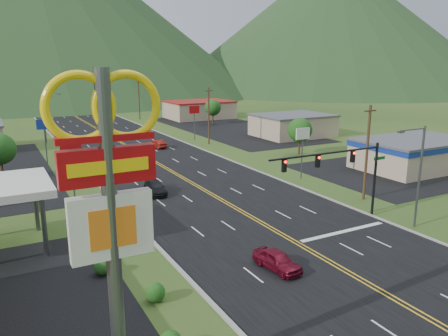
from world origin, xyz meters
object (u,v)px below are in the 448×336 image
car_dark_mid (155,188)px  car_red_near (277,261)px  pylon_sign (109,194)px  streetlight_west (46,114)px  car_red_far (158,144)px  streetlight_east (418,170)px  traffic_signal (344,165)px

car_dark_mid → car_red_near: bearing=-79.3°
pylon_sign → car_dark_mid: pylon_sign is taller
car_dark_mid → streetlight_west: bearing=106.1°
streetlight_west → car_red_far: streetlight_west is taller
streetlight_east → car_dark_mid: bearing=129.2°
streetlight_east → car_red_far: bearing=98.7°
pylon_sign → traffic_signal: (23.48, 12.00, -3.97)m
streetlight_west → car_red_near: bearing=-82.9°
pylon_sign → streetlight_west: (5.32, 68.00, -4.12)m
traffic_signal → car_dark_mid: traffic_signal is taller
car_dark_mid → traffic_signal: bearing=-46.9°
streetlight_west → car_red_far: size_ratio=2.17×
pylon_sign → car_red_near: bearing=28.2°
car_dark_mid → car_red_far: car_dark_mid is taller
traffic_signal → streetlight_west: size_ratio=1.46×
streetlight_east → streetlight_west: 64.21m
pylon_sign → car_red_far: pylon_sign is taller
car_red_near → streetlight_east: bearing=-3.9°
traffic_signal → car_red_far: 42.16m
streetlight_east → car_dark_mid: 26.62m
streetlight_east → car_red_near: (-15.24, -1.05, -4.50)m
streetlight_west → car_red_near: 61.69m
streetlight_west → car_dark_mid: size_ratio=1.90×
streetlight_east → car_dark_mid: (-16.58, 20.34, -4.49)m
car_red_far → pylon_sign: bearing=59.0°
streetlight_west → car_red_near: streetlight_west is taller
traffic_signal → car_dark_mid: bearing=126.0°
traffic_signal → pylon_sign: bearing=-152.9°
traffic_signal → streetlight_east: (4.70, -4.00, -0.15)m
pylon_sign → traffic_signal: bearing=27.1°
car_red_near → car_red_far: size_ratio=0.96×
pylon_sign → car_dark_mid: size_ratio=2.96×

